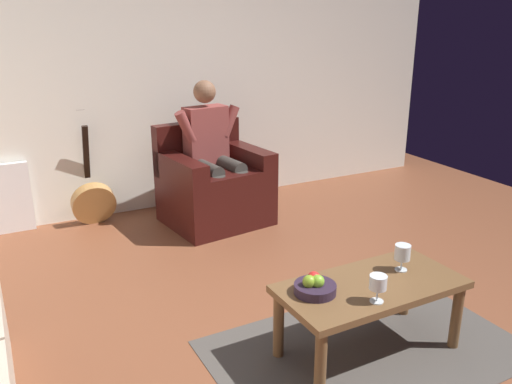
% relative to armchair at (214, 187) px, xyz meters
% --- Properties ---
extents(ground_plane, '(6.80, 6.80, 0.00)m').
position_rel_armchair_xyz_m(ground_plane, '(0.10, 2.22, -0.33)').
color(ground_plane, brown).
extents(wall_back, '(5.85, 0.06, 2.71)m').
position_rel_armchair_xyz_m(wall_back, '(0.10, -0.64, 1.03)').
color(wall_back, silver).
rests_on(wall_back, ground).
extents(rug, '(1.74, 1.13, 0.01)m').
position_rel_armchair_xyz_m(rug, '(0.01, 2.22, -0.33)').
color(rug, '#47433E').
rests_on(rug, ground).
extents(armchair, '(0.93, 0.85, 0.88)m').
position_rel_armchair_xyz_m(armchair, '(0.00, 0.00, 0.00)').
color(armchair, '#37110E').
rests_on(armchair, ground).
extents(person_seated, '(0.64, 0.59, 1.27)m').
position_rel_armchair_xyz_m(person_seated, '(-0.00, 0.00, 0.35)').
color(person_seated, brown).
rests_on(person_seated, ground).
extents(coffee_table, '(1.03, 0.52, 0.43)m').
position_rel_armchair_xyz_m(coffee_table, '(0.01, 2.22, 0.03)').
color(coffee_table, brown).
rests_on(coffee_table, ground).
extents(guitar, '(0.39, 0.35, 1.02)m').
position_rel_armchair_xyz_m(guitar, '(0.99, -0.44, -0.10)').
color(guitar, '#B98548').
rests_on(guitar, ground).
extents(wine_glass_near, '(0.09, 0.09, 0.16)m').
position_rel_armchair_xyz_m(wine_glass_near, '(-0.24, 2.17, 0.20)').
color(wine_glass_near, silver).
rests_on(wine_glass_near, coffee_table).
extents(wine_glass_far, '(0.09, 0.09, 0.15)m').
position_rel_armchair_xyz_m(wine_glass_far, '(0.11, 2.38, 0.20)').
color(wine_glass_far, silver).
rests_on(wine_glass_far, coffee_table).
extents(fruit_bowl, '(0.22, 0.22, 0.11)m').
position_rel_armchair_xyz_m(fruit_bowl, '(0.34, 2.16, 0.14)').
color(fruit_bowl, '#2B1E30').
rests_on(fruit_bowl, coffee_table).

